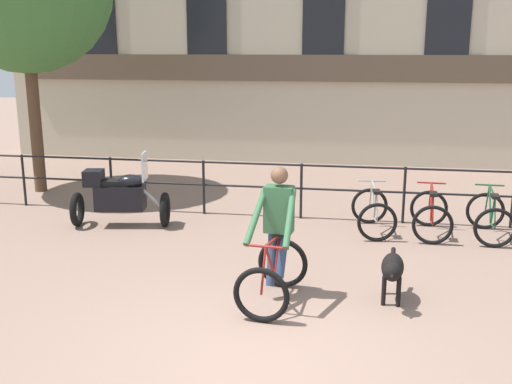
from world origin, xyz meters
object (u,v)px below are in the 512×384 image
(dog, at_px, (392,269))
(parked_bicycle_near_lamp, at_px, (373,212))
(parked_motorcycle, at_px, (119,196))
(parked_bicycle_mid_left, at_px, (431,215))
(parked_bicycle_mid_right, at_px, (490,218))
(cyclist_with_bike, at_px, (275,242))

(dog, xyz_separation_m, parked_bicycle_near_lamp, (-0.18, 2.98, -0.09))
(parked_motorcycle, bearing_deg, parked_bicycle_mid_left, -95.45)
(parked_motorcycle, distance_m, parked_bicycle_mid_right, 6.42)
(parked_bicycle_near_lamp, height_order, parked_bicycle_mid_left, same)
(cyclist_with_bike, bearing_deg, parked_bicycle_near_lamp, 73.60)
(parked_bicycle_near_lamp, bearing_deg, parked_bicycle_mid_left, 173.88)
(dog, distance_m, parked_bicycle_near_lamp, 2.98)
(parked_bicycle_mid_left, bearing_deg, cyclist_with_bike, 57.03)
(dog, height_order, parked_bicycle_near_lamp, parked_bicycle_near_lamp)
(cyclist_with_bike, bearing_deg, parked_motorcycle, 145.41)
(dog, relative_size, parked_bicycle_mid_left, 0.89)
(cyclist_with_bike, relative_size, parked_bicycle_mid_left, 1.49)
(cyclist_with_bike, xyz_separation_m, dog, (1.46, 0.14, -0.32))
(parked_motorcycle, xyz_separation_m, parked_bicycle_near_lamp, (4.47, 0.39, -0.20))
(parked_bicycle_near_lamp, bearing_deg, parked_bicycle_mid_right, 173.88)
(parked_motorcycle, bearing_deg, dog, -128.64)
(dog, xyz_separation_m, parked_motorcycle, (-4.65, 2.58, 0.11))
(parked_motorcycle, bearing_deg, parked_bicycle_near_lamp, -94.56)
(parked_bicycle_mid_right, bearing_deg, parked_bicycle_near_lamp, 2.87)
(parked_motorcycle, height_order, parked_bicycle_near_lamp, parked_motorcycle)
(parked_motorcycle, height_order, parked_bicycle_mid_left, parked_motorcycle)
(cyclist_with_bike, xyz_separation_m, parked_bicycle_mid_left, (2.25, 3.12, -0.41))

